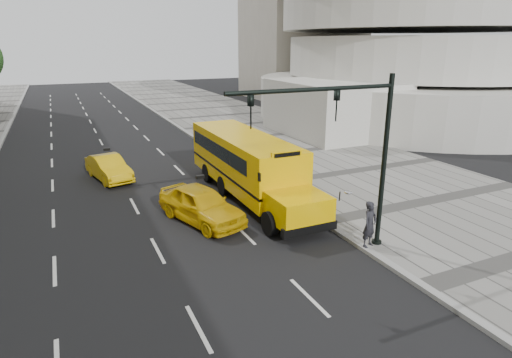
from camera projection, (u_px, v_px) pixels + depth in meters
name	position (u px, v px, depth m)	size (l,w,h in m)	color
ground	(156.00, 203.00, 20.62)	(140.00, 140.00, 0.00)	black
sidewalk_museum	(357.00, 171.00, 25.39)	(12.00, 140.00, 0.15)	gray
curb_museum	(267.00, 185.00, 22.99)	(0.30, 140.00, 0.15)	gray
school_bus	(246.00, 161.00, 21.30)	(2.96, 11.56, 3.19)	#F1B600
taxi_near	(201.00, 204.00, 18.26)	(1.84, 4.57, 1.56)	#DDAC0A
taxi_far	(109.00, 168.00, 23.97)	(1.43, 4.11, 1.35)	#DDAC0A
pedestrian	(370.00, 224.00, 15.66)	(0.64, 0.42, 1.75)	black
traffic_signal	(353.00, 145.00, 14.39)	(6.18, 0.36, 6.40)	black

